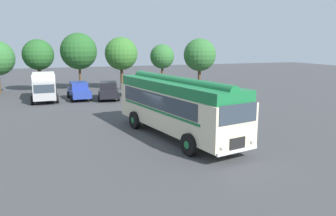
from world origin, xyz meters
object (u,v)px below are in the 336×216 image
at_px(vintage_bus, 177,104).
at_px(car_near_left, 79,91).
at_px(car_mid_right, 137,88).
at_px(box_van, 44,86).
at_px(car_mid_left, 109,90).

distance_m(vintage_bus, car_near_left, 15.84).
height_order(vintage_bus, car_mid_right, vintage_bus).
bearing_deg(vintage_bus, car_near_left, 105.52).
relative_size(car_mid_right, box_van, 0.73).
relative_size(vintage_bus, box_van, 1.79).
height_order(car_mid_left, car_mid_right, same).
distance_m(vintage_bus, car_mid_right, 15.01).
xyz_separation_m(car_near_left, car_mid_right, (5.70, -0.33, 0.00)).
distance_m(car_near_left, car_mid_left, 2.83).
xyz_separation_m(vintage_bus, box_van, (-7.37, 15.81, -0.53)).
bearing_deg(car_mid_left, car_near_left, 162.60).
height_order(car_near_left, car_mid_right, same).
relative_size(vintage_bus, car_near_left, 2.42).
bearing_deg(car_mid_left, car_mid_right, 9.85).
bearing_deg(box_van, vintage_bus, -65.02).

